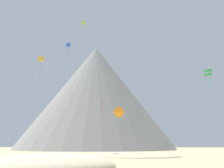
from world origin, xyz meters
The scene contains 13 objects.
ground_plane centered at (0.00, 0.00, 0.00)m, with size 400.00×400.00×0.00m, color #C6B284.
dune_foreground_left centered at (-0.45, -3.84, 0.00)m, with size 15.75×12.41×3.17m, color beige.
dune_foreground_right centered at (8.57, 26.42, 0.00)m, with size 19.24×18.67×1.93m, color #CCBA8E.
bush_low_patch centered at (-10.27, 9.08, 0.41)m, with size 1.14×1.14×0.83m, color #668C4C.
bush_near_left centered at (-17.21, 23.86, 0.29)m, with size 1.63×1.63×0.58m, color #477238.
bush_near_right centered at (-8.64, 18.34, 0.33)m, with size 1.28×1.28×0.67m, color #386633.
rock_massif centered at (-9.70, 98.43, 22.37)m, with size 103.11×103.11×48.84m.
kite_lime_high centered at (-6.42, 44.35, 38.02)m, with size 1.15×1.15×4.44m.
kite_blue_mid centered at (-6.80, 28.46, 25.51)m, with size 1.18×1.17×3.79m.
kite_gold_mid centered at (-17.32, 40.13, 25.82)m, with size 1.33×1.30×5.36m.
kite_orange_low centered at (4.87, 32.63, 9.92)m, with size 2.45×1.06×5.51m.
kite_magenta_mid centered at (-2.09, 56.81, 15.11)m, with size 0.39×1.52×3.94m.
kite_green_mid centered at (25.50, 30.23, 18.54)m, with size 1.84×1.83×3.98m.
Camera 1 is at (9.43, -36.17, 2.55)m, focal length 46.79 mm.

